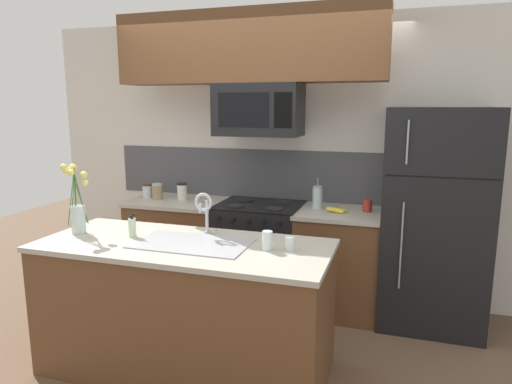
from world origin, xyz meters
The scene contains 22 objects.
ground_plane centered at (0.00, 0.00, 0.00)m, with size 10.00×10.00×0.00m, color brown.
rear_partition centered at (0.30, 1.28, 1.30)m, with size 5.20×0.10×2.60m, color silver.
splash_band centered at (0.00, 1.22, 1.15)m, with size 3.21×0.01×0.48m, color #4C4C51.
back_counter_left centered at (-0.82, 0.90, 0.46)m, with size 0.91×0.65×0.91m.
back_counter_right centered at (0.73, 0.90, 0.46)m, with size 0.73×0.65×0.91m.
stove_range centered at (0.00, 0.90, 0.46)m, with size 0.76×0.64×0.93m.
microwave centered at (0.00, 0.88, 1.77)m, with size 0.74×0.40×0.45m.
upper_cabinet_band centered at (-0.09, 0.85, 2.29)m, with size 2.34×0.34×0.60m, color brown.
refrigerator centered at (1.49, 0.92, 0.90)m, with size 0.82×0.74×1.79m.
storage_jar_tall centered at (-1.16, 0.91, 0.98)m, with size 0.09×0.09×0.13m.
storage_jar_medium centered at (-1.03, 0.88, 0.99)m, with size 0.10×0.10×0.15m.
storage_jar_short centered at (-0.79, 0.92, 0.99)m, with size 0.10×0.10×0.16m.
banana_bunch centered at (0.70, 0.84, 0.93)m, with size 0.19×0.12×0.07m.
french_press centered at (0.52, 0.96, 1.01)m, with size 0.09×0.09×0.27m.
coffee_tin centered at (0.95, 0.95, 0.97)m, with size 0.08×0.08×0.11m, color #B22D23.
island_counter centered at (-0.14, -0.35, 0.46)m, with size 1.95×0.82×0.91m.
kitchen_sink centered at (-0.08, -0.35, 0.84)m, with size 0.76×0.44×0.16m.
sink_faucet centered at (-0.08, -0.13, 1.11)m, with size 0.14×0.14×0.31m.
dish_soap_bottle centered at (-0.54, -0.32, 0.98)m, with size 0.06×0.05×0.16m.
drinking_glass centered at (0.43, -0.32, 0.97)m, with size 0.07×0.07×0.12m.
spare_glass centered at (0.57, -0.29, 0.96)m, with size 0.06×0.06×0.09m.
flower_vase centered at (-0.96, -0.36, 1.08)m, with size 0.15×0.16×0.50m.
Camera 1 is at (1.20, -2.97, 1.81)m, focal length 32.00 mm.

